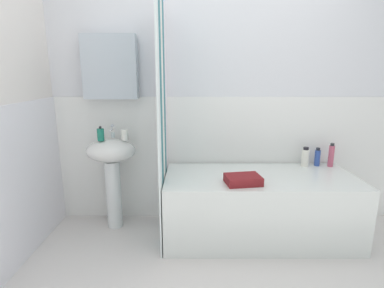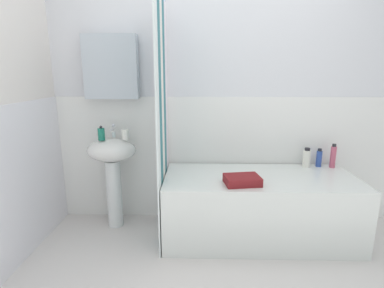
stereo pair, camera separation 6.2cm
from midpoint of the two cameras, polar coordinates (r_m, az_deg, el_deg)
name	(u,v)px [view 1 (the left image)]	position (r m, az deg, el deg)	size (l,w,h in m)	color
wall_back_tiled	(211,103)	(2.86, 3.07, 7.73)	(3.60, 0.18, 2.40)	silver
sink	(111,164)	(2.83, -15.76, -3.67)	(0.44, 0.34, 0.84)	silver
faucet	(111,131)	(2.84, -15.68, 2.31)	(0.03, 0.12, 0.12)	silver
soap_dispenser	(100,135)	(2.75, -17.73, 1.72)	(0.06, 0.06, 0.13)	#1B725C
toothbrush_cup	(124,135)	(2.74, -13.44, 1.72)	(0.06, 0.06, 0.09)	white
bathtub	(258,206)	(2.75, 11.73, -11.39)	(1.62, 0.71, 0.56)	silver
shower_curtain	(162,125)	(2.49, -6.45, 3.61)	(0.01, 0.71, 2.00)	white
conditioner_bottle	(330,155)	(3.07, 24.18, -1.99)	(0.05, 0.05, 0.22)	#C2536C
shampoo_bottle	(316,157)	(3.06, 21.96, -2.34)	(0.05, 0.05, 0.17)	#2F4DA3
lotion_bottle	(304,157)	(3.00, 19.94, -2.38)	(0.07, 0.07, 0.18)	white
towel_folded	(242,180)	(2.42, 8.74, -6.69)	(0.27, 0.19, 0.07)	maroon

